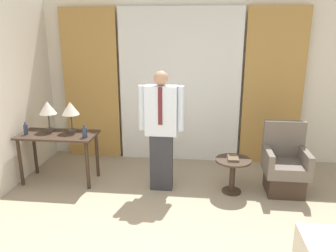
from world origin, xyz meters
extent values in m
cube|color=silver|center=(0.00, 3.13, 1.35)|extent=(10.00, 0.06, 2.70)
cube|color=white|center=(0.00, 3.00, 1.29)|extent=(2.03, 0.06, 2.58)
cube|color=#B28442|center=(-1.54, 3.00, 1.29)|extent=(0.96, 0.06, 2.58)
cube|color=#B28442|center=(1.54, 3.00, 1.29)|extent=(0.96, 0.06, 2.58)
cube|color=#38281E|center=(-1.71, 1.91, 0.73)|extent=(1.13, 0.55, 0.03)
cylinder|color=#38281E|center=(-2.21, 1.69, 0.36)|extent=(0.05, 0.05, 0.72)
cylinder|color=#38281E|center=(-1.20, 1.69, 0.36)|extent=(0.05, 0.05, 0.72)
cylinder|color=#38281E|center=(-2.21, 2.12, 0.36)|extent=(0.05, 0.05, 0.72)
cylinder|color=#38281E|center=(-1.20, 2.12, 0.36)|extent=(0.05, 0.05, 0.72)
cylinder|color=#4C4238|center=(-1.89, 2.04, 0.77)|extent=(0.12, 0.12, 0.04)
cylinder|color=#4C4238|center=(-1.89, 2.04, 0.90)|extent=(0.02, 0.02, 0.23)
cone|color=silver|center=(-1.89, 2.04, 1.11)|extent=(0.25, 0.25, 0.19)
cylinder|color=#4C4238|center=(-1.53, 2.04, 0.77)|extent=(0.12, 0.12, 0.04)
cylinder|color=#4C4238|center=(-1.53, 2.04, 0.90)|extent=(0.02, 0.02, 0.23)
cone|color=silver|center=(-1.53, 2.04, 1.11)|extent=(0.25, 0.25, 0.19)
cylinder|color=#2D3851|center=(-1.25, 1.80, 0.82)|extent=(0.07, 0.07, 0.14)
cylinder|color=#2D3851|center=(-1.25, 1.80, 0.91)|extent=(0.03, 0.03, 0.04)
cylinder|color=#2D3851|center=(-2.15, 1.83, 0.82)|extent=(0.06, 0.06, 0.14)
cylinder|color=#2D3851|center=(-2.15, 1.83, 0.91)|extent=(0.02, 0.02, 0.04)
cube|color=#2D2D33|center=(-0.16, 1.82, 0.41)|extent=(0.31, 0.17, 0.82)
cube|color=silver|center=(-0.16, 1.82, 1.16)|extent=(0.43, 0.20, 0.68)
cube|color=#5B1E23|center=(-0.16, 1.72, 1.24)|extent=(0.06, 0.01, 0.51)
cylinder|color=silver|center=(-0.42, 1.82, 1.19)|extent=(0.10, 0.10, 0.61)
cylinder|color=silver|center=(0.11, 1.82, 1.19)|extent=(0.10, 0.10, 0.61)
sphere|color=tan|center=(-0.16, 1.82, 1.60)|extent=(0.20, 0.20, 0.20)
cube|color=#38281E|center=(1.57, 1.89, 0.15)|extent=(0.49, 0.48, 0.29)
cube|color=#665B51|center=(1.57, 1.89, 0.37)|extent=(0.58, 0.57, 0.16)
cube|color=#665B51|center=(1.57, 2.13, 0.72)|extent=(0.58, 0.10, 0.53)
cube|color=#665B51|center=(1.32, 1.89, 0.54)|extent=(0.08, 0.57, 0.18)
cube|color=#665B51|center=(1.82, 1.89, 0.54)|extent=(0.08, 0.57, 0.18)
cylinder|color=#38281E|center=(0.84, 1.81, 0.01)|extent=(0.27, 0.27, 0.02)
cylinder|color=#38281E|center=(0.84, 1.81, 0.23)|extent=(0.08, 0.08, 0.47)
cylinder|color=#38281E|center=(0.84, 1.81, 0.48)|extent=(0.49, 0.49, 0.03)
cube|color=brown|center=(0.84, 1.83, 0.51)|extent=(0.15, 0.23, 0.03)
camera|label=1|loc=(0.41, -2.46, 2.20)|focal=35.00mm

